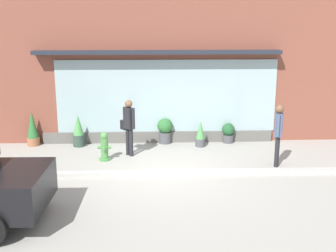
% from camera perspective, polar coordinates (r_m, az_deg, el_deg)
% --- Properties ---
extents(ground_plane, '(60.00, 60.00, 0.00)m').
position_cam_1_polar(ground_plane, '(11.15, -1.01, -6.41)').
color(ground_plane, '#9E9B93').
extents(curb_strip, '(14.00, 0.24, 0.12)m').
position_cam_1_polar(curb_strip, '(10.94, -0.99, -6.48)').
color(curb_strip, '#B2B2AD').
rests_on(curb_strip, ground_plane).
extents(storefront, '(14.00, 0.81, 4.77)m').
position_cam_1_polar(storefront, '(13.73, -1.37, 7.46)').
color(storefront, brown).
rests_on(storefront, ground_plane).
extents(fire_hydrant, '(0.39, 0.36, 0.84)m').
position_cam_1_polar(fire_hydrant, '(12.16, -8.69, -2.77)').
color(fire_hydrant, '#4C8C47').
rests_on(fire_hydrant, ground_plane).
extents(pedestrian_with_handbag, '(0.47, 0.57, 1.69)m').
position_cam_1_polar(pedestrian_with_handbag, '(12.39, -5.40, 0.38)').
color(pedestrian_with_handbag, '#232328').
rests_on(pedestrian_with_handbag, ground_plane).
extents(pedestrian_passerby, '(0.28, 0.43, 1.74)m').
position_cam_1_polar(pedestrian_passerby, '(11.77, 14.84, -0.61)').
color(pedestrian_passerby, '#232328').
rests_on(pedestrian_passerby, ground_plane).
extents(potted_plant_near_hydrant, '(0.38, 0.38, 1.03)m').
position_cam_1_polar(potted_plant_near_hydrant, '(13.69, -12.13, -0.73)').
color(potted_plant_near_hydrant, '#33473D').
rests_on(potted_plant_near_hydrant, ground_plane).
extents(potted_plant_corner_tall, '(0.50, 0.50, 0.83)m').
position_cam_1_polar(potted_plant_corner_tall, '(13.76, -0.41, -0.53)').
color(potted_plant_corner_tall, '#4C4C51').
rests_on(potted_plant_corner_tall, ground_plane).
extents(potted_plant_doorstep, '(0.42, 0.42, 0.65)m').
position_cam_1_polar(potted_plant_doorstep, '(13.98, 8.23, -0.89)').
color(potted_plant_doorstep, '#4C4C51').
rests_on(potted_plant_doorstep, ground_plane).
extents(potted_plant_by_entrance, '(0.40, 0.40, 1.15)m').
position_cam_1_polar(potted_plant_by_entrance, '(14.15, -18.02, -0.38)').
color(potted_plant_by_entrance, '#9E6042').
rests_on(potted_plant_by_entrance, ground_plane).
extents(potted_plant_trailing_edge, '(0.32, 0.32, 0.84)m').
position_cam_1_polar(potted_plant_trailing_edge, '(13.42, 4.45, -1.14)').
color(potted_plant_trailing_edge, '#4C4C51').
rests_on(potted_plant_trailing_edge, ground_plane).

